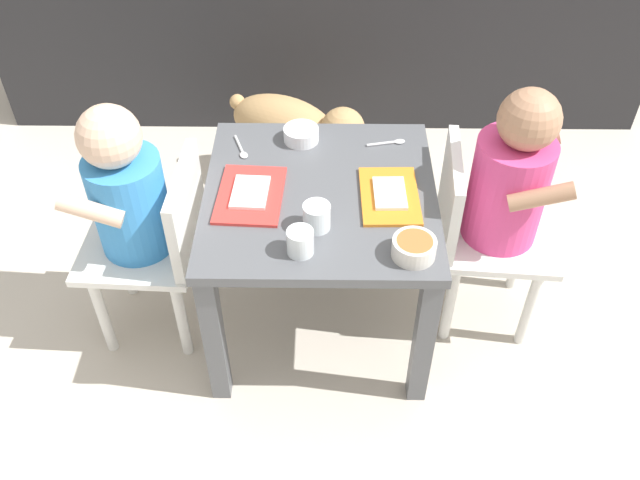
% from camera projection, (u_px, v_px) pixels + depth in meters
% --- Properties ---
extents(ground_plane, '(7.00, 7.00, 0.00)m').
position_uv_depth(ground_plane, '(320.00, 315.00, 1.88)').
color(ground_plane, beige).
extents(dining_table, '(0.54, 0.56, 0.44)m').
position_uv_depth(dining_table, '(320.00, 217.00, 1.63)').
color(dining_table, '#515459').
rests_on(dining_table, ground).
extents(seated_child_left, '(0.29, 0.29, 0.68)m').
position_uv_depth(seated_child_left, '(134.00, 202.00, 1.57)').
color(seated_child_left, silver).
rests_on(seated_child_left, ground).
extents(seated_child_right, '(0.30, 0.30, 0.69)m').
position_uv_depth(seated_child_right, '(504.00, 189.00, 1.59)').
color(seated_child_right, silver).
rests_on(seated_child_right, ground).
extents(dog, '(0.46, 0.32, 0.33)m').
position_uv_depth(dog, '(294.00, 127.00, 2.14)').
color(dog, tan).
rests_on(dog, ground).
extents(food_tray_left, '(0.16, 0.22, 0.02)m').
position_uv_depth(food_tray_left, '(250.00, 194.00, 1.56)').
color(food_tray_left, red).
rests_on(food_tray_left, dining_table).
extents(food_tray_right, '(0.14, 0.21, 0.02)m').
position_uv_depth(food_tray_right, '(390.00, 195.00, 1.55)').
color(food_tray_right, orange).
rests_on(food_tray_right, dining_table).
extents(water_cup_left, '(0.06, 0.06, 0.06)m').
position_uv_depth(water_cup_left, '(300.00, 243.00, 1.41)').
color(water_cup_left, white).
rests_on(water_cup_left, dining_table).
extents(water_cup_right, '(0.06, 0.06, 0.06)m').
position_uv_depth(water_cup_right, '(317.00, 218.00, 1.47)').
color(water_cup_right, white).
rests_on(water_cup_right, dining_table).
extents(cereal_bowl_left_side, '(0.09, 0.09, 0.04)m').
position_uv_depth(cereal_bowl_left_side, '(301.00, 134.00, 1.71)').
color(cereal_bowl_left_side, white).
rests_on(cereal_bowl_left_side, dining_table).
extents(veggie_bowl_near, '(0.09, 0.09, 0.04)m').
position_uv_depth(veggie_bowl_near, '(414.00, 247.00, 1.41)').
color(veggie_bowl_near, silver).
rests_on(veggie_bowl_near, dining_table).
extents(spoon_by_left_tray, '(0.10, 0.03, 0.01)m').
position_uv_depth(spoon_by_left_tray, '(390.00, 143.00, 1.71)').
color(spoon_by_left_tray, silver).
rests_on(spoon_by_left_tray, dining_table).
extents(spoon_by_right_tray, '(0.05, 0.10, 0.01)m').
position_uv_depth(spoon_by_right_tray, '(241.00, 149.00, 1.69)').
color(spoon_by_right_tray, silver).
rests_on(spoon_by_right_tray, dining_table).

